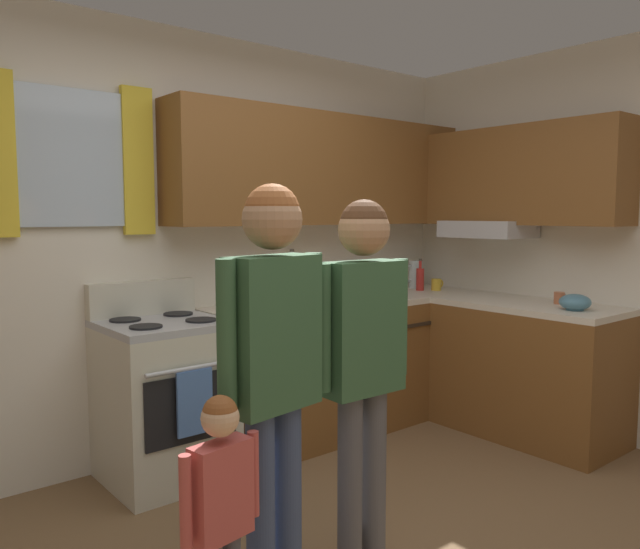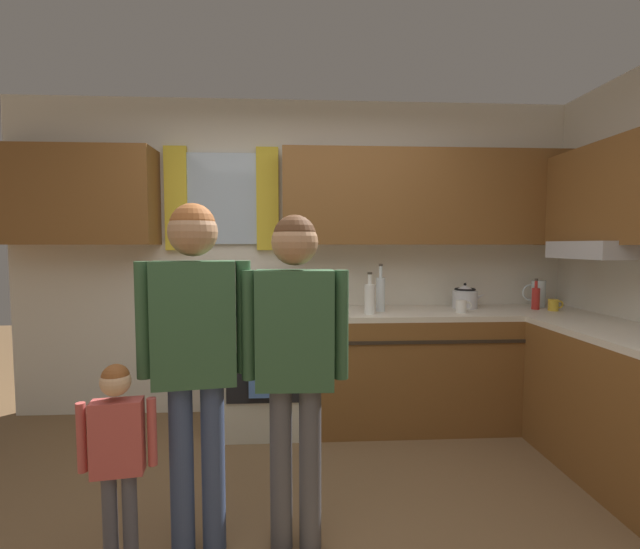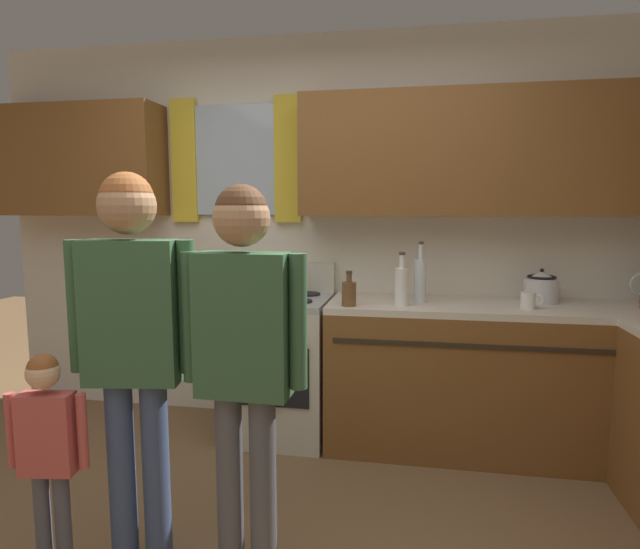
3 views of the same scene
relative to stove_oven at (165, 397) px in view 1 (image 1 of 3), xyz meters
The scene contains 17 objects.
back_wall_unit 1.11m from the stove_oven, 45.19° to the left, with size 4.60×0.42×2.60m.
right_wall_unit 3.03m from the stove_oven, 29.85° to the right, with size 0.52×4.05×2.60m.
kitchen_counter_run 1.73m from the stove_oven, 10.88° to the right, with size 2.17×1.81×0.90m.
stove_oven is the anchor object (origin of this frame).
bottle_sauce_red 2.21m from the stove_oven, ahead, with size 0.06×0.06×0.25m.
bottle_squat_brown 0.73m from the stove_oven, 24.35° to the right, with size 0.08×0.08×0.21m.
bottle_tall_clear 1.05m from the stove_oven, ahead, with size 0.07×0.07×0.37m.
bottle_milk_white 0.97m from the stove_oven, 10.97° to the right, with size 0.08×0.08×0.31m.
mug_mustard_yellow 2.30m from the stove_oven, ahead, with size 0.12×0.08×0.09m.
mug_ceramic_white 1.57m from the stove_oven, ahead, with size 0.13×0.08×0.09m.
cup_terracotta 2.58m from the stove_oven, 24.64° to the right, with size 0.11×0.07×0.08m.
stovetop_kettle 1.69m from the stove_oven, ahead, with size 0.27×0.20×0.21m.
water_pitcher 2.30m from the stove_oven, ahead, with size 0.19×0.11×0.22m.
mixing_bowl 2.52m from the stove_oven, 30.71° to the right, with size 0.19×0.19×0.10m.
adult_holding_child 1.49m from the stove_oven, 99.14° to the right, with size 0.49×0.22×1.60m.
adult_in_plaid 1.48m from the stove_oven, 80.62° to the right, with size 0.48×0.21×1.55m.
small_child 1.59m from the stove_oven, 109.09° to the right, with size 0.31×0.12×0.92m.
Camera 1 is at (-1.70, -1.63, 1.49)m, focal length 34.91 mm.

